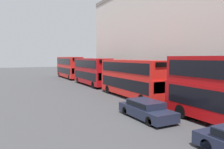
{
  "coord_description": "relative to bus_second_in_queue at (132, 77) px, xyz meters",
  "views": [
    {
      "loc": [
        -10.84,
        -1.68,
        4.37
      ],
      "look_at": [
        0.48,
        20.88,
        2.37
      ],
      "focal_mm": 35.0,
      "sensor_mm": 36.0,
      "label": 1
    }
  ],
  "objects": [
    {
      "name": "bus_second_in_queue",
      "position": [
        0.0,
        0.0,
        0.0
      ],
      "size": [
        2.59,
        10.42,
        4.08
      ],
      "color": "red",
      "rests_on": "ground"
    },
    {
      "name": "bus_third_in_queue",
      "position": [
        0.0,
        11.86,
        0.06
      ],
      "size": [
        2.59,
        10.25,
        4.2
      ],
      "color": "#A80F14",
      "rests_on": "ground"
    },
    {
      "name": "car_hatchback",
      "position": [
        -3.4,
        -7.37,
        -1.57
      ],
      "size": [
        1.88,
        4.76,
        1.29
      ],
      "color": "#1E2338",
      "rests_on": "ground"
    },
    {
      "name": "bus_trailing",
      "position": [
        0.0,
        24.83,
        0.18
      ],
      "size": [
        2.59,
        11.29,
        4.43
      ],
      "color": "red",
      "rests_on": "ground"
    }
  ]
}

